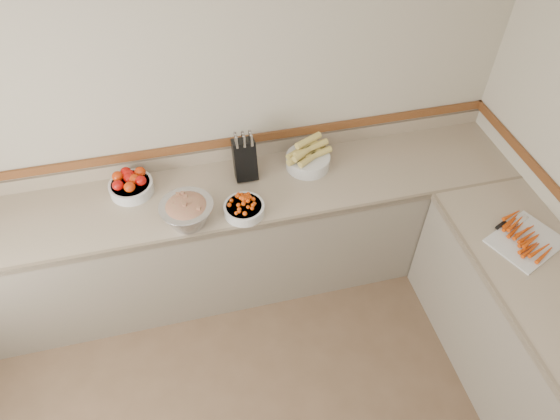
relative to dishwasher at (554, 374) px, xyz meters
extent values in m
plane|color=#AEA590|center=(-1.69, 1.75, 0.87)|extent=(4.00, 0.00, 4.00)
cube|color=gray|center=(-1.69, 1.43, 0.45)|extent=(4.00, 0.65, 0.04)
cube|color=slate|center=(-1.69, 1.43, 0.00)|extent=(4.00, 0.63, 0.86)
cube|color=#71614C|center=(-1.69, 1.11, 0.45)|extent=(4.00, 0.02, 0.04)
cube|color=gray|center=(-1.69, 1.74, 0.52)|extent=(4.00, 0.02, 0.10)
cube|color=brown|center=(-1.69, 1.74, 0.62)|extent=(4.00, 0.02, 0.06)
cube|color=silver|center=(0.00, 0.00, 0.00)|extent=(0.60, 0.60, 0.84)
cube|color=black|center=(-0.32, 0.00, 0.37)|extent=(0.02, 0.58, 0.06)
cylinder|color=silver|center=(-0.32, 0.00, 0.29)|extent=(0.02, 0.50, 0.02)
cube|color=black|center=(-1.47, 1.56, 0.60)|extent=(0.14, 0.17, 0.29)
cylinder|color=silver|center=(-1.51, 1.53, 0.77)|extent=(0.02, 0.04, 0.07)
cylinder|color=silver|center=(-1.47, 1.53, 0.77)|extent=(0.02, 0.04, 0.07)
cylinder|color=silver|center=(-1.42, 1.53, 0.77)|extent=(0.02, 0.04, 0.07)
cylinder|color=silver|center=(-1.51, 1.56, 0.77)|extent=(0.02, 0.04, 0.07)
cylinder|color=silver|center=(-1.47, 1.56, 0.77)|extent=(0.02, 0.04, 0.07)
cylinder|color=silver|center=(-1.42, 1.56, 0.77)|extent=(0.02, 0.04, 0.07)
cylinder|color=silver|center=(-1.51, 1.58, 0.77)|extent=(0.02, 0.04, 0.07)
cylinder|color=silver|center=(-1.47, 1.58, 0.77)|extent=(0.02, 0.04, 0.07)
cylinder|color=silver|center=(-1.42, 1.58, 0.77)|extent=(0.02, 0.04, 0.07)
cylinder|color=silver|center=(-2.20, 1.57, 0.51)|extent=(0.28, 0.28, 0.07)
torus|color=silver|center=(-2.20, 1.57, 0.54)|extent=(0.28, 0.28, 0.01)
cylinder|color=white|center=(-2.20, 1.57, 0.54)|extent=(0.24, 0.24, 0.01)
ellipsoid|color=#A30A06|center=(-2.27, 1.54, 0.57)|extent=(0.07, 0.07, 0.06)
ellipsoid|color=#B32B06|center=(-2.20, 1.50, 0.57)|extent=(0.07, 0.07, 0.06)
ellipsoid|color=#A30A06|center=(-2.13, 1.54, 0.57)|extent=(0.07, 0.07, 0.06)
ellipsoid|color=#B32B06|center=(-2.27, 1.62, 0.57)|extent=(0.07, 0.07, 0.06)
ellipsoid|color=#A30A06|center=(-2.20, 1.59, 0.57)|extent=(0.07, 0.07, 0.06)
ellipsoid|color=#B32B06|center=(-2.13, 1.63, 0.57)|extent=(0.07, 0.07, 0.06)
ellipsoid|color=#A30A06|center=(-2.22, 1.65, 0.57)|extent=(0.07, 0.07, 0.06)
ellipsoid|color=#B32B06|center=(-2.17, 1.57, 0.57)|extent=(0.07, 0.07, 0.06)
ellipsoid|color=#A30A06|center=(-2.20, 1.62, 0.57)|extent=(0.07, 0.07, 0.06)
cylinder|color=silver|center=(-1.54, 1.22, 0.50)|extent=(0.25, 0.25, 0.06)
torus|color=silver|center=(-1.54, 1.22, 0.53)|extent=(0.25, 0.25, 0.01)
cylinder|color=white|center=(-1.54, 1.22, 0.53)|extent=(0.22, 0.22, 0.01)
sphere|color=#B93806|center=(-1.54, 1.25, 0.58)|extent=(0.03, 0.03, 0.03)
sphere|color=#B93806|center=(-1.50, 1.27, 0.56)|extent=(0.03, 0.03, 0.03)
sphere|color=#B93806|center=(-1.53, 1.14, 0.56)|extent=(0.03, 0.03, 0.03)
sphere|color=#B93806|center=(-1.52, 1.17, 0.57)|extent=(0.03, 0.03, 0.03)
sphere|color=#B93806|center=(-1.58, 1.17, 0.56)|extent=(0.03, 0.03, 0.03)
sphere|color=#B93806|center=(-1.55, 1.21, 0.58)|extent=(0.03, 0.03, 0.03)
sphere|color=#B93806|center=(-1.52, 1.14, 0.55)|extent=(0.03, 0.03, 0.03)
sphere|color=#B93806|center=(-1.58, 1.15, 0.56)|extent=(0.03, 0.03, 0.03)
sphere|color=#B93806|center=(-1.50, 1.29, 0.56)|extent=(0.03, 0.03, 0.03)
sphere|color=#B93806|center=(-1.59, 1.18, 0.57)|extent=(0.03, 0.03, 0.03)
sphere|color=#B93806|center=(-1.54, 1.21, 0.58)|extent=(0.03, 0.03, 0.03)
sphere|color=#B93806|center=(-1.51, 1.30, 0.56)|extent=(0.03, 0.03, 0.03)
sphere|color=#B93806|center=(-1.51, 1.23, 0.58)|extent=(0.03, 0.03, 0.03)
sphere|color=#B93806|center=(-1.63, 1.24, 0.55)|extent=(0.03, 0.03, 0.03)
sphere|color=#B93806|center=(-1.54, 1.19, 0.57)|extent=(0.03, 0.03, 0.03)
sphere|color=#B93806|center=(-1.62, 1.21, 0.56)|extent=(0.03, 0.03, 0.03)
sphere|color=#B93806|center=(-1.55, 1.20, 0.57)|extent=(0.03, 0.03, 0.03)
sphere|color=#B93806|center=(-1.58, 1.14, 0.55)|extent=(0.03, 0.03, 0.03)
sphere|color=#B93806|center=(-1.56, 1.21, 0.57)|extent=(0.03, 0.03, 0.03)
sphere|color=#B93806|center=(-1.54, 1.21, 0.58)|extent=(0.03, 0.03, 0.03)
sphere|color=#B93806|center=(-1.50, 1.24, 0.57)|extent=(0.03, 0.03, 0.03)
sphere|color=#B93806|center=(-1.53, 1.19, 0.57)|extent=(0.03, 0.03, 0.03)
sphere|color=#B93806|center=(-1.55, 1.24, 0.59)|extent=(0.03, 0.03, 0.03)
sphere|color=#B93806|center=(-1.54, 1.23, 0.58)|extent=(0.03, 0.03, 0.03)
sphere|color=#B93806|center=(-1.54, 1.22, 0.59)|extent=(0.03, 0.03, 0.03)
sphere|color=#B93806|center=(-1.59, 1.29, 0.55)|extent=(0.03, 0.03, 0.03)
sphere|color=#B93806|center=(-1.48, 1.22, 0.56)|extent=(0.03, 0.03, 0.03)
sphere|color=#B93806|center=(-1.48, 1.27, 0.55)|extent=(0.03, 0.03, 0.03)
sphere|color=#B93806|center=(-1.52, 1.27, 0.57)|extent=(0.03, 0.03, 0.03)
sphere|color=#B93806|center=(-1.54, 1.25, 0.58)|extent=(0.03, 0.03, 0.03)
sphere|color=#B93806|center=(-1.57, 1.30, 0.55)|extent=(0.03, 0.03, 0.03)
sphere|color=#B93806|center=(-1.46, 1.23, 0.56)|extent=(0.03, 0.03, 0.03)
sphere|color=#B93806|center=(-1.58, 1.19, 0.57)|extent=(0.03, 0.03, 0.03)
sphere|color=#B93806|center=(-1.62, 1.25, 0.55)|extent=(0.03, 0.03, 0.03)
sphere|color=#B93806|center=(-1.55, 1.20, 0.57)|extent=(0.03, 0.03, 0.03)
sphere|color=#B93806|center=(-1.54, 1.22, 0.58)|extent=(0.03, 0.03, 0.03)
sphere|color=#B93806|center=(-1.54, 1.23, 0.59)|extent=(0.03, 0.03, 0.03)
sphere|color=#B93806|center=(-1.50, 1.21, 0.57)|extent=(0.03, 0.03, 0.03)
sphere|color=#B93806|center=(-1.57, 1.21, 0.57)|extent=(0.03, 0.03, 0.03)
cylinder|color=silver|center=(-1.05, 1.55, 0.51)|extent=(0.29, 0.29, 0.09)
torus|color=silver|center=(-1.05, 1.55, 0.55)|extent=(0.30, 0.30, 0.01)
cylinder|color=tan|center=(-1.11, 1.53, 0.58)|extent=(0.20, 0.13, 0.05)
cylinder|color=tan|center=(-1.05, 1.50, 0.58)|extent=(0.19, 0.14, 0.05)
cylinder|color=tan|center=(-0.98, 1.53, 0.58)|extent=(0.20, 0.10, 0.05)
cylinder|color=tan|center=(-1.10, 1.58, 0.58)|extent=(0.19, 0.13, 0.05)
cylinder|color=tan|center=(-1.01, 1.59, 0.58)|extent=(0.20, 0.09, 0.05)
cylinder|color=tan|center=(-1.06, 1.55, 0.62)|extent=(0.19, 0.14, 0.05)
cylinder|color=tan|center=(-1.00, 1.56, 0.62)|extent=(0.20, 0.11, 0.05)
cylinder|color=tan|center=(-1.04, 1.58, 0.66)|extent=(0.20, 0.12, 0.05)
cylinder|color=tan|center=(-1.08, 1.52, 0.62)|extent=(0.19, 0.15, 0.05)
cylinder|color=#B2B2BA|center=(-1.88, 1.22, 0.54)|extent=(0.32, 0.32, 0.15)
torus|color=#B2B2BA|center=(-1.88, 1.22, 0.61)|extent=(0.32, 0.32, 0.01)
ellipsoid|color=maroon|center=(-1.88, 1.22, 0.60)|extent=(0.26, 0.26, 0.08)
cube|color=maroon|center=(-1.92, 1.30, 0.64)|extent=(0.02, 0.02, 0.02)
cube|color=#7C9D4C|center=(-1.89, 1.31, 0.63)|extent=(0.03, 0.03, 0.02)
cube|color=maroon|center=(-1.85, 1.25, 0.62)|extent=(0.03, 0.03, 0.02)
cube|color=#7C9D4C|center=(-1.88, 1.27, 0.64)|extent=(0.02, 0.02, 0.02)
cube|color=maroon|center=(-1.86, 1.19, 0.62)|extent=(0.03, 0.03, 0.02)
cube|color=#7C9D4C|center=(-1.90, 1.23, 0.62)|extent=(0.02, 0.02, 0.02)
cube|color=maroon|center=(-1.89, 1.27, 0.62)|extent=(0.03, 0.03, 0.02)
cube|color=#7C9D4C|center=(-1.89, 1.22, 0.63)|extent=(0.03, 0.03, 0.02)
cube|color=maroon|center=(-1.84, 1.17, 0.62)|extent=(0.03, 0.03, 0.02)
cube|color=#7C9D4C|center=(-1.81, 1.16, 0.63)|extent=(0.03, 0.03, 0.02)
cube|color=maroon|center=(-1.86, 1.22, 0.62)|extent=(0.03, 0.03, 0.02)
cube|color=#7C9D4C|center=(-1.89, 1.20, 0.64)|extent=(0.03, 0.03, 0.02)
cube|color=maroon|center=(-1.94, 1.24, 0.63)|extent=(0.03, 0.03, 0.02)
cube|color=#7C9D4C|center=(-1.86, 1.22, 0.64)|extent=(0.03, 0.03, 0.02)
cube|color=beige|center=(0.01, 0.61, 0.48)|extent=(0.48, 0.44, 0.01)
cone|color=#B93A06|center=(0.01, 0.48, 0.49)|extent=(0.15, 0.08, 0.02)
cone|color=#B93A06|center=(0.01, 0.50, 0.51)|extent=(0.15, 0.08, 0.02)
cone|color=#B93A06|center=(0.01, 0.53, 0.49)|extent=(0.15, 0.08, 0.02)
cone|color=#B93A06|center=(0.01, 0.55, 0.49)|extent=(0.15, 0.08, 0.02)
cone|color=#B93A06|center=(0.01, 0.57, 0.51)|extent=(0.15, 0.08, 0.02)
cone|color=#B93A06|center=(0.01, 0.60, 0.49)|extent=(0.15, 0.08, 0.02)
cone|color=#B93A06|center=(0.01, 0.62, 0.49)|extent=(0.15, 0.08, 0.02)
cone|color=#B93A06|center=(0.01, 0.64, 0.51)|extent=(0.15, 0.08, 0.02)
cone|color=#B93A06|center=(0.01, 0.67, 0.49)|extent=(0.15, 0.08, 0.02)
cone|color=#B93A06|center=(0.01, 0.69, 0.49)|extent=(0.15, 0.08, 0.02)
cone|color=#B93A06|center=(0.01, 0.71, 0.51)|extent=(0.15, 0.08, 0.02)
cone|color=#B93A06|center=(0.01, 0.74, 0.49)|extent=(0.15, 0.08, 0.02)
cone|color=#B93A06|center=(0.01, 0.76, 0.49)|extent=(0.15, 0.08, 0.02)
cone|color=#B93A06|center=(0.01, 0.78, 0.51)|extent=(0.15, 0.08, 0.02)
cube|color=silver|center=(0.05, 0.74, 0.48)|extent=(0.16, 0.09, 0.00)
cube|color=black|center=(-0.07, 0.74, 0.49)|extent=(0.09, 0.05, 0.02)
camera|label=1|loc=(-1.82, -0.87, 2.71)|focal=32.00mm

